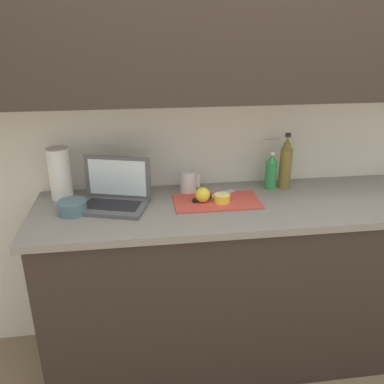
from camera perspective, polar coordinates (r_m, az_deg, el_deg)
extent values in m
plane|color=#847056|center=(2.56, 7.58, -21.10)|extent=(12.00, 12.00, 0.00)
cube|color=white|center=(2.23, 7.07, 10.48)|extent=(5.20, 0.06, 2.60)
cube|color=white|center=(2.17, -11.65, 4.91)|extent=(0.09, 0.01, 0.12)
cube|color=white|center=(2.28, 10.98, 5.82)|extent=(0.09, 0.01, 0.12)
cube|color=#332823|center=(2.00, 9.22, 22.62)|extent=(4.42, 0.32, 0.70)
cube|color=#332823|center=(2.27, 8.15, -12.75)|extent=(2.11, 0.56, 0.90)
cube|color=gray|center=(2.04, 8.85, -1.91)|extent=(2.18, 0.59, 0.03)
cube|color=#515156|center=(1.98, -11.14, -2.05)|extent=(0.37, 0.30, 0.02)
cube|color=black|center=(1.97, -11.16, -1.76)|extent=(0.29, 0.20, 0.00)
cube|color=#515156|center=(2.03, -10.40, 2.04)|extent=(0.32, 0.11, 0.22)
cube|color=silver|center=(2.02, -10.46, 1.98)|extent=(0.28, 0.09, 0.18)
cube|color=#D1473D|center=(2.02, 3.50, -1.35)|extent=(0.42, 0.23, 0.01)
cube|color=silver|center=(2.10, 4.21, -0.23)|extent=(0.15, 0.11, 0.00)
cylinder|color=black|center=(2.02, 1.42, -0.86)|extent=(0.11, 0.07, 0.02)
cylinder|color=yellow|center=(2.00, 4.22, -0.87)|extent=(0.08, 0.08, 0.04)
cylinder|color=#F4EAA3|center=(1.99, 4.24, -0.31)|extent=(0.07, 0.07, 0.00)
sphere|color=yellow|center=(1.99, 1.50, -0.40)|extent=(0.07, 0.07, 0.07)
cylinder|color=olive|center=(2.22, 12.93, 3.23)|extent=(0.06, 0.06, 0.22)
cone|color=olive|center=(2.18, 13.25, 6.72)|extent=(0.06, 0.06, 0.07)
cylinder|color=black|center=(2.17, 13.34, 7.78)|extent=(0.03, 0.03, 0.02)
cylinder|color=#2D934C|center=(2.21, 10.99, 2.34)|extent=(0.06, 0.06, 0.15)
cone|color=#2D934C|center=(2.18, 11.17, 4.67)|extent=(0.06, 0.06, 0.04)
cylinder|color=white|center=(2.17, 11.22, 5.39)|extent=(0.03, 0.03, 0.02)
cylinder|color=silver|center=(2.11, -0.55, 1.36)|extent=(0.08, 0.08, 0.11)
cube|color=silver|center=(2.12, 0.85, 1.57)|extent=(0.02, 0.01, 0.06)
cylinder|color=slate|center=(1.96, -16.43, -2.07)|extent=(0.13, 0.13, 0.06)
cylinder|color=white|center=(2.13, -18.04, 2.48)|extent=(0.11, 0.11, 0.26)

